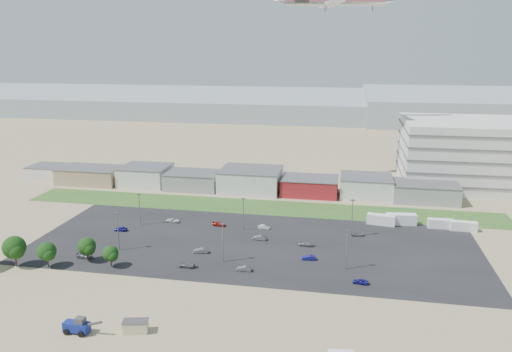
% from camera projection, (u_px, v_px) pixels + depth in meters
% --- Properties ---
extents(ground, '(700.00, 700.00, 0.00)m').
position_uv_depth(ground, '(217.00, 274.00, 117.67)').
color(ground, '#988760').
rests_on(ground, ground).
extents(parking_lot, '(120.00, 50.00, 0.01)m').
position_uv_depth(parking_lot, '(254.00, 244.00, 135.80)').
color(parking_lot, black).
rests_on(parking_lot, ground).
extents(grass_strip, '(160.00, 16.00, 0.02)m').
position_uv_depth(grass_strip, '(257.00, 207.00, 167.14)').
color(grass_strip, '#285620').
rests_on(grass_strip, ground).
extents(hills_backdrop, '(700.00, 200.00, 9.00)m').
position_uv_depth(hills_backdrop, '(364.00, 107.00, 409.01)').
color(hills_backdrop, gray).
rests_on(hills_backdrop, ground).
extents(building_row, '(170.00, 20.00, 8.00)m').
position_uv_depth(building_row, '(222.00, 179.00, 187.27)').
color(building_row, silver).
rests_on(building_row, ground).
extents(parking_garage, '(80.00, 40.00, 25.00)m').
position_uv_depth(parking_garage, '(511.00, 154.00, 188.72)').
color(parking_garage, silver).
rests_on(parking_garage, ground).
extents(portable_shed, '(5.13, 3.45, 2.37)m').
position_uv_depth(portable_shed, '(136.00, 326.00, 93.31)').
color(portable_shed, '#C3B993').
rests_on(portable_shed, ground).
extents(telehandler, '(7.97, 3.02, 3.27)m').
position_uv_depth(telehandler, '(76.00, 325.00, 92.92)').
color(telehandler, navy).
rests_on(telehandler, ground).
extents(box_trailer_a, '(8.58, 3.89, 3.10)m').
position_uv_depth(box_trailer_a, '(381.00, 220.00, 150.03)').
color(box_trailer_a, silver).
rests_on(box_trailer_a, ground).
extents(box_trailer_b, '(9.04, 3.69, 3.30)m').
position_uv_depth(box_trailer_b, '(401.00, 219.00, 150.11)').
color(box_trailer_b, silver).
rests_on(box_trailer_b, ground).
extents(box_trailer_c, '(7.39, 2.49, 2.75)m').
position_uv_depth(box_trailer_c, '(441.00, 224.00, 147.17)').
color(box_trailer_c, silver).
rests_on(box_trailer_c, ground).
extents(box_trailer_d, '(7.46, 2.61, 2.77)m').
position_uv_depth(box_trailer_d, '(464.00, 226.00, 145.08)').
color(box_trailer_d, silver).
rests_on(box_trailer_d, ground).
extents(tree_left, '(5.89, 5.89, 8.84)m').
position_uv_depth(tree_left, '(15.00, 250.00, 120.49)').
color(tree_left, black).
rests_on(tree_left, ground).
extents(tree_mid, '(4.82, 4.82, 7.23)m').
position_uv_depth(tree_mid, '(47.00, 253.00, 120.40)').
color(tree_mid, black).
rests_on(tree_mid, ground).
extents(tree_right, '(4.71, 4.71, 7.07)m').
position_uv_depth(tree_right, '(87.00, 248.00, 123.70)').
color(tree_right, black).
rests_on(tree_right, ground).
extents(tree_near, '(4.11, 4.11, 6.16)m').
position_uv_depth(tree_near, '(111.00, 255.00, 120.68)').
color(tree_near, black).
rests_on(tree_near, ground).
extents(lightpole_front_l, '(1.22, 0.51, 10.34)m').
position_uv_depth(lightpole_front_l, '(118.00, 232.00, 130.21)').
color(lightpole_front_l, slate).
rests_on(lightpole_front_l, ground).
extents(lightpole_front_m, '(1.19, 0.49, 10.08)m').
position_uv_depth(lightpole_front_m, '(223.00, 243.00, 123.03)').
color(lightpole_front_m, slate).
rests_on(lightpole_front_m, ground).
extents(lightpole_front_r, '(1.17, 0.49, 9.94)m').
position_uv_depth(lightpole_front_r, '(347.00, 250.00, 118.99)').
color(lightpole_front_r, slate).
rests_on(lightpole_front_r, ground).
extents(lightpole_back_l, '(1.13, 0.47, 9.57)m').
position_uv_depth(lightpole_back_l, '(140.00, 210.00, 149.04)').
color(lightpole_back_l, slate).
rests_on(lightpole_back_l, ground).
extents(lightpole_back_m, '(1.13, 0.47, 9.63)m').
position_uv_depth(lightpole_back_m, '(243.00, 214.00, 144.88)').
color(lightpole_back_m, slate).
rests_on(lightpole_back_m, ground).
extents(lightpole_back_r, '(1.28, 0.53, 10.88)m').
position_uv_depth(lightpole_back_r, '(352.00, 218.00, 139.42)').
color(lightpole_back_r, slate).
rests_on(lightpole_back_r, ground).
extents(airliner, '(50.06, 38.77, 13.29)m').
position_uv_depth(airliner, '(334.00, 1.00, 183.73)').
color(airliner, silver).
extents(parked_car_1, '(3.72, 1.61, 1.19)m').
position_uv_depth(parked_car_1, '(309.00, 258.00, 125.25)').
color(parked_car_1, navy).
rests_on(parked_car_1, ground).
extents(parked_car_2, '(3.65, 1.85, 1.19)m').
position_uv_depth(parked_car_2, '(360.00, 281.00, 112.55)').
color(parked_car_2, navy).
rests_on(parked_car_2, ground).
extents(parked_car_3, '(4.06, 1.68, 1.17)m').
position_uv_depth(parked_car_3, '(187.00, 265.00, 121.03)').
color(parked_car_3, '#595B5E').
rests_on(parked_car_3, ground).
extents(parked_car_4, '(4.05, 1.87, 1.29)m').
position_uv_depth(parked_car_4, '(201.00, 251.00, 129.48)').
color(parked_car_4, '#595B5E').
rests_on(parked_car_4, ground).
extents(parked_car_5, '(3.86, 1.67, 1.30)m').
position_uv_depth(parked_car_5, '(121.00, 229.00, 145.00)').
color(parked_car_5, navy).
rests_on(parked_car_5, ground).
extents(parked_car_6, '(4.20, 2.06, 1.18)m').
position_uv_depth(parked_car_6, '(219.00, 224.00, 149.09)').
color(parked_car_6, maroon).
rests_on(parked_car_6, ground).
extents(parked_car_7, '(3.94, 1.69, 1.26)m').
position_uv_depth(parked_car_7, '(260.00, 238.00, 138.28)').
color(parked_car_7, '#595B5E').
rests_on(parked_car_7, ground).
extents(parked_car_8, '(3.70, 1.86, 1.21)m').
position_uv_depth(parked_car_8, '(358.00, 234.00, 141.21)').
color(parked_car_8, '#A5A5AA').
rests_on(parked_car_8, ground).
extents(parked_car_9, '(4.05, 1.96, 1.11)m').
position_uv_depth(parked_car_9, '(173.00, 221.00, 152.20)').
color(parked_car_9, silver).
rests_on(parked_car_9, ground).
extents(parked_car_10, '(4.63, 2.39, 1.28)m').
position_uv_depth(parked_car_10, '(85.00, 256.00, 126.38)').
color(parked_car_10, '#595B5E').
rests_on(parked_car_10, ground).
extents(parked_car_11, '(3.59, 1.60, 1.14)m').
position_uv_depth(parked_car_11, '(264.00, 227.00, 146.77)').
color(parked_car_11, silver).
rests_on(parked_car_11, ground).
extents(parked_car_12, '(3.96, 1.87, 1.11)m').
position_uv_depth(parked_car_12, '(306.00, 244.00, 134.11)').
color(parked_car_12, '#A5A5AA').
rests_on(parked_car_12, ground).
extents(parked_car_13, '(3.59, 1.30, 1.18)m').
position_uv_depth(parked_car_13, '(244.00, 269.00, 119.07)').
color(parked_car_13, '#595B5E').
rests_on(parked_car_13, ground).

